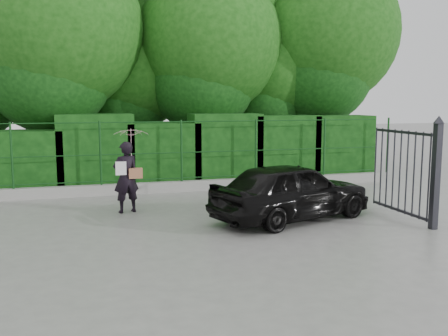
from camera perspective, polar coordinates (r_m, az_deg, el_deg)
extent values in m
plane|color=gray|center=(10.39, -2.17, -7.12)|extent=(80.00, 80.00, 0.00)
cube|color=#9E9E99|center=(14.67, -6.37, -2.16)|extent=(14.00, 0.25, 0.30)
cylinder|color=#113D14|center=(14.45, -23.10, 1.31)|extent=(0.06, 0.06, 1.80)
cylinder|color=#113D14|center=(14.34, -13.94, 1.66)|extent=(0.06, 0.06, 1.80)
cylinder|color=#113D14|center=(14.60, -4.88, 1.97)|extent=(0.06, 0.06, 1.80)
cylinder|color=#113D14|center=(15.20, 3.66, 2.21)|extent=(0.06, 0.06, 1.80)
cylinder|color=#113D14|center=(16.12, 11.39, 2.39)|extent=(0.06, 0.06, 1.80)
cylinder|color=#113D14|center=(17.29, 18.19, 2.51)|extent=(0.06, 0.06, 1.80)
cylinder|color=#113D14|center=(14.63, -6.38, -1.20)|extent=(13.60, 0.03, 0.03)
cylinder|color=#113D14|center=(14.53, -6.43, 1.72)|extent=(13.60, 0.03, 0.03)
cylinder|color=#113D14|center=(14.46, -6.48, 5.27)|extent=(13.60, 0.03, 0.03)
cube|color=black|center=(15.44, -21.85, 0.64)|extent=(2.20, 1.20, 1.81)
cube|color=black|center=(15.34, -14.45, 1.77)|extent=(2.20, 1.20, 2.26)
cube|color=black|center=(15.53, -7.03, 1.49)|extent=(2.20, 1.20, 1.97)
cube|color=black|center=(15.95, 0.08, 2.20)|extent=(2.20, 1.20, 2.24)
cube|color=black|center=(16.61, 6.73, 2.24)|extent=(2.20, 1.20, 2.17)
cube|color=black|center=(17.48, 12.80, 2.35)|extent=(2.20, 1.20, 2.15)
cylinder|color=black|center=(16.97, -18.13, 5.98)|extent=(0.36, 0.36, 4.50)
sphere|color=#14470F|center=(17.12, -18.52, 15.04)|extent=(5.40, 5.40, 5.40)
cylinder|color=black|center=(18.38, -10.07, 4.40)|extent=(0.36, 0.36, 3.25)
sphere|color=#14470F|center=(18.37, -10.22, 10.48)|extent=(3.90, 3.90, 3.90)
cylinder|color=black|center=(17.81, -1.70, 6.02)|extent=(0.36, 0.36, 4.25)
sphere|color=#14470F|center=(17.91, -1.74, 14.20)|extent=(5.10, 5.10, 5.10)
cylinder|color=black|center=(19.25, 5.04, 5.01)|extent=(0.36, 0.36, 3.50)
sphere|color=#14470F|center=(19.26, 5.12, 11.26)|extent=(4.20, 4.20, 4.20)
cylinder|color=black|center=(19.67, 10.97, 6.78)|extent=(0.36, 0.36, 4.75)
sphere|color=#14470F|center=(19.84, 11.19, 15.03)|extent=(5.70, 5.70, 5.70)
cube|color=#24242A|center=(11.15, 23.03, -0.94)|extent=(0.14, 0.14, 2.20)
cone|color=#24242A|center=(11.05, 23.35, 5.12)|extent=(0.22, 0.22, 0.16)
cube|color=#24242A|center=(12.22, 19.41, -4.58)|extent=(0.05, 2.00, 0.06)
cube|color=#24242A|center=(11.97, 19.79, 3.87)|extent=(0.05, 2.00, 0.06)
cylinder|color=#24242A|center=(11.31, 22.38, -1.05)|extent=(0.04, 0.04, 1.90)
cylinder|color=#24242A|center=(11.51, 21.61, -0.87)|extent=(0.04, 0.04, 1.90)
cylinder|color=#24242A|center=(11.70, 20.87, -0.69)|extent=(0.04, 0.04, 1.90)
cylinder|color=#24242A|center=(11.90, 20.16, -0.53)|extent=(0.04, 0.04, 1.90)
cylinder|color=#24242A|center=(12.10, 19.46, -0.36)|extent=(0.04, 0.04, 1.90)
cylinder|color=#24242A|center=(12.30, 18.79, -0.21)|extent=(0.04, 0.04, 1.90)
cylinder|color=#24242A|center=(12.51, 18.14, -0.05)|extent=(0.04, 0.04, 1.90)
cylinder|color=#24242A|center=(12.71, 17.51, 0.09)|extent=(0.04, 0.04, 1.90)
cylinder|color=#24242A|center=(12.92, 16.91, 0.24)|extent=(0.04, 0.04, 1.90)
imported|color=black|center=(12.07, -11.14, -1.04)|extent=(0.70, 0.55, 1.70)
imported|color=#FFCCD2|center=(12.04, -10.55, 2.68)|extent=(0.84, 0.85, 0.77)
cube|color=#9F6544|center=(12.00, -10.08, -0.59)|extent=(0.32, 0.15, 0.24)
cube|color=white|center=(11.91, -11.70, -0.04)|extent=(0.25, 0.02, 0.32)
imported|color=black|center=(11.27, 7.76, -2.58)|extent=(4.15, 2.70, 1.31)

